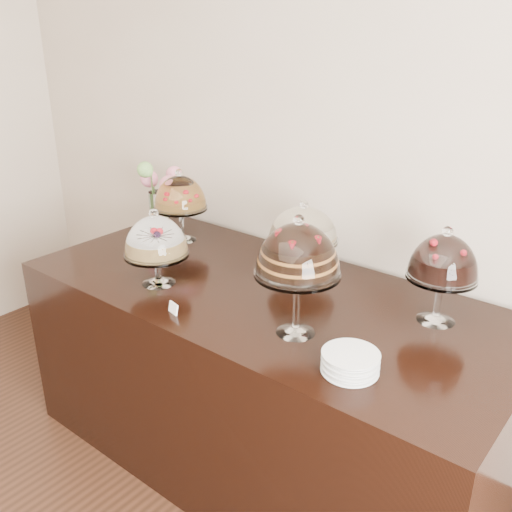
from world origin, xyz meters
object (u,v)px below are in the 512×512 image
Objects in this scene: cake_stand_fruit_tart at (180,196)px; cake_stand_sugar_sponge at (156,240)px; flower_vase at (160,191)px; cake_stand_choco_layer at (298,254)px; cake_stand_dark_choco at (444,262)px; plate_stack at (350,363)px; display_counter at (263,377)px; cake_stand_cheesecake at (303,228)px.

cake_stand_sugar_sponge is at bearing -55.51° from cake_stand_fruit_tart.
cake_stand_sugar_sponge is 0.76m from flower_vase.
cake_stand_dark_choco is (0.38, 0.42, -0.07)m from cake_stand_choco_layer.
cake_stand_dark_choco reaches higher than cake_stand_sugar_sponge.
cake_stand_choco_layer is at bearing -21.93° from cake_stand_fruit_tart.
plate_stack is (-0.08, -0.52, -0.21)m from cake_stand_dark_choco.
cake_stand_fruit_tart is 0.99× the size of flower_vase.
cake_stand_choco_layer reaches higher than plate_stack.
display_counter is 6.32× the size of cake_stand_sugar_sponge.
cake_stand_cheesecake is at bearing 122.27° from cake_stand_choco_layer.
flower_vase is (-0.96, 0.29, 0.66)m from display_counter.
cake_stand_cheesecake is 0.67m from cake_stand_dark_choco.
cake_stand_sugar_sponge is 1.19m from cake_stand_dark_choco.
plate_stack is at bearing -44.06° from cake_stand_cheesecake.
cake_stand_cheesecake is 0.84m from plate_stack.
display_counter is 0.86m from cake_stand_choco_layer.
display_counter is at bearing -16.84° from flower_vase.
flower_vase is (-0.98, 0.02, -0.01)m from cake_stand_cheesecake.
cake_stand_dark_choco is 2.07× the size of plate_stack.
flower_vase is at bearing 177.52° from cake_stand_dark_choco.
cake_stand_choco_layer is 0.42m from plate_stack.
cake_stand_fruit_tart reaches higher than cake_stand_sugar_sponge.
cake_stand_choco_layer is 1.12m from cake_stand_fruit_tart.
display_counter is 5.69× the size of cake_stand_fruit_tart.
cake_stand_choco_layer is at bearing 2.34° from cake_stand_sugar_sponge.
cake_stand_choco_layer reaches higher than cake_stand_dark_choco.
cake_stand_choco_layer is at bearing 160.88° from plate_stack.
display_counter is at bearing 147.30° from cake_stand_choco_layer.
cake_stand_dark_choco is 1.41m from cake_stand_fruit_tart.
cake_stand_choco_layer is 0.56m from cake_stand_cheesecake.
cake_stand_sugar_sponge reaches higher than display_counter.
plate_stack is (0.59, -0.57, -0.19)m from cake_stand_cheesecake.
plate_stack is (0.29, -0.10, -0.28)m from cake_stand_choco_layer.
flower_vase reaches higher than cake_stand_sugar_sponge.
cake_stand_dark_choco is at bearing 0.17° from cake_stand_fruit_tart.
cake_stand_choco_layer reaches higher than display_counter.
flower_vase is 2.07× the size of plate_stack.
flower_vase is (-1.27, 0.49, -0.11)m from cake_stand_choco_layer.
cake_stand_dark_choco is 1.01× the size of cake_stand_fruit_tart.
cake_stand_cheesecake is at bearing 175.99° from cake_stand_dark_choco.
display_counter is 0.81m from cake_stand_sugar_sponge.
cake_stand_dark_choco is 1.65m from flower_vase.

